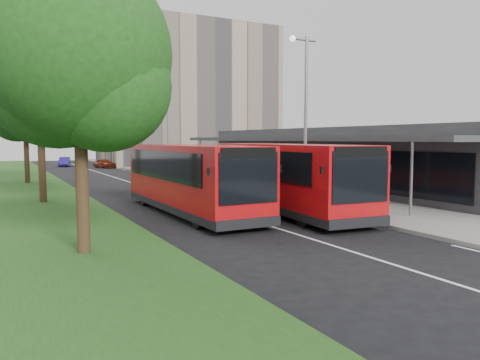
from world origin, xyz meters
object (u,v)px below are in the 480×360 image
Objects in this scene: lamp_post_far at (167,122)px; litter_bin at (249,180)px; tree_mid at (39,90)px; car_far at (65,162)px; bollard at (195,171)px; bus_main at (286,177)px; tree_far at (25,109)px; tree_near at (78,65)px; lamp_post_near at (304,109)px; bus_second at (190,179)px; car_near at (105,163)px.

lamp_post_far is 9.85× the size of litter_bin.
litter_bin is at bearing 7.64° from tree_mid.
lamp_post_far is at bearing -62.99° from car_far.
bollard is at bearing -63.56° from lamp_post_far.
tree_mid is 8.67× the size of bollard.
lamp_post_far is at bearing 90.52° from bus_main.
lamp_post_far is at bearing 116.44° from bollard.
tree_far is 2.44× the size of car_far.
lamp_post_near is at bearing 23.97° from tree_near.
car_far is (-0.04, 40.64, -0.98)m from bus_second.
lamp_post_far is at bearing -104.10° from car_near.
lamp_post_near is at bearing -59.71° from tree_far.
bus_second is at bearing 45.38° from tree_near.
car_far is (5.45, 34.20, -5.14)m from tree_mid.
tree_mid is 10.88× the size of litter_bin.
bus_second is (5.49, -6.44, -4.16)m from tree_mid.
bollard is 0.33× the size of car_near.
bus_second is 3.10× the size of car_far.
bus_main is at bearing -109.99° from litter_bin.
bus_second is 18.03m from bollard.
bus_main is 13.52× the size of litter_bin.
car_near is 6.64m from car_far.
bus_main is (9.43, 3.92, -3.73)m from tree_near.
lamp_post_far is 2.55× the size of car_near.
car_near is (-0.37, 36.70, -1.03)m from bus_main.
tree_far is at bearing 106.44° from bus_second.
litter_bin is 0.24× the size of car_far.
tree_near is 12.01m from tree_mid.
tree_far is at bearing 120.29° from lamp_post_near.
bus_second is 3.42× the size of car_near.
tree_far reaches higher than car_far.
lamp_post_far is at bearing 49.32° from tree_mid.
bus_second is at bearing 162.47° from bus_main.
tree_mid is 0.83× the size of bus_second.
bollard is (7.03, 16.58, -0.89)m from bus_second.
tree_far is at bearing 141.73° from litter_bin.
car_near is at bearing 93.32° from lamp_post_near.
lamp_post_near is 9.91m from litter_bin.
car_near is at bearing 97.52° from lamp_post_far.
tree_far is at bearing -140.21° from car_near.
car_far is (-7.55, 32.46, 0.01)m from litter_bin.
tree_mid is 14.09m from litter_bin.
bus_second is 13.17× the size of litter_bin.
tree_mid is 16.89m from bollard.
car_near is at bearing 77.43° from tree_near.
tree_far is 8.25× the size of bollard.
car_near is at bearing 100.62° from bollard.
bus_second reaches higher than car_far.
car_far is (5.45, 22.20, -4.86)m from tree_far.
bollard is at bearing 60.51° from tree_near.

